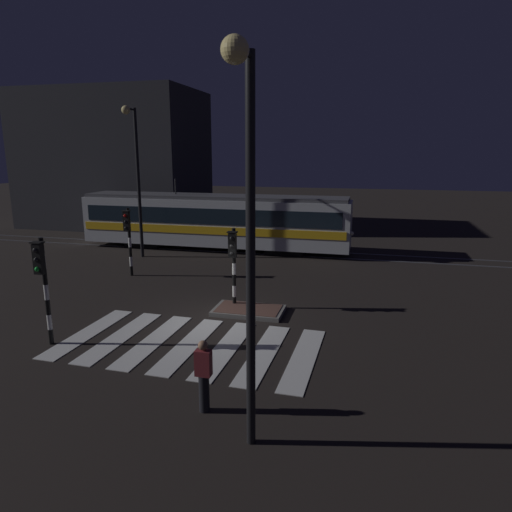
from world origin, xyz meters
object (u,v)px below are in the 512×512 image
at_px(street_lamp_near_kerb, 247,213).
at_px(street_lamp_trackside_left, 135,166).
at_px(pedestrian_waiting_at_kerb, 204,375).
at_px(traffic_light_median_centre, 233,257).
at_px(traffic_light_corner_near_left, 42,276).
at_px(traffic_light_corner_far_left, 128,232).
at_px(tram, 214,220).

xyz_separation_m(street_lamp_near_kerb, street_lamp_trackside_left, (-10.15, 14.83, 0.29)).
bearing_deg(pedestrian_waiting_at_kerb, traffic_light_median_centre, 101.30).
height_order(traffic_light_corner_near_left, street_lamp_near_kerb, street_lamp_near_kerb).
distance_m(traffic_light_corner_near_left, street_lamp_near_kerb, 8.34).
height_order(street_lamp_near_kerb, pedestrian_waiting_at_kerb, street_lamp_near_kerb).
bearing_deg(street_lamp_trackside_left, traffic_light_median_centre, -42.57).
bearing_deg(traffic_light_median_centre, traffic_light_corner_far_left, 151.95).
bearing_deg(traffic_light_corner_far_left, street_lamp_near_kerb, -52.00).
xyz_separation_m(traffic_light_corner_near_left, street_lamp_trackside_left, (-2.97, 11.43, 2.82)).
xyz_separation_m(traffic_light_median_centre, street_lamp_near_kerb, (2.70, -7.98, 2.72)).
bearing_deg(traffic_light_corner_near_left, traffic_light_corner_far_left, 101.39).
height_order(street_lamp_trackside_left, pedestrian_waiting_at_kerb, street_lamp_trackside_left).
bearing_deg(street_lamp_near_kerb, pedestrian_waiting_at_kerb, 140.09).
bearing_deg(traffic_light_corner_near_left, street_lamp_trackside_left, 104.56).
relative_size(traffic_light_corner_near_left, street_lamp_trackside_left, 0.41).
bearing_deg(tram, traffic_light_corner_far_left, -105.35).
relative_size(traffic_light_corner_far_left, street_lamp_trackside_left, 0.40).
height_order(traffic_light_median_centre, traffic_light_corner_far_left, traffic_light_corner_far_left).
bearing_deg(traffic_light_corner_near_left, tram, 88.89).
relative_size(street_lamp_near_kerb, tram, 0.46).
distance_m(tram, pedestrian_waiting_at_kerb, 17.78).
relative_size(traffic_light_median_centre, pedestrian_waiting_at_kerb, 1.78).
bearing_deg(street_lamp_near_kerb, traffic_light_corner_near_left, 154.67).
relative_size(traffic_light_median_centre, traffic_light_corner_far_left, 0.94).
distance_m(street_lamp_near_kerb, pedestrian_waiting_at_kerb, 4.21).
height_order(traffic_light_corner_near_left, street_lamp_trackside_left, street_lamp_trackside_left).
bearing_deg(pedestrian_waiting_at_kerb, street_lamp_near_kerb, -39.91).
xyz_separation_m(traffic_light_corner_far_left, pedestrian_waiting_at_kerb, (7.43, -10.10, -1.25)).
bearing_deg(traffic_light_corner_far_left, tram, 74.65).
distance_m(traffic_light_median_centre, street_lamp_trackside_left, 10.56).
relative_size(traffic_light_corner_near_left, tram, 0.21).
height_order(traffic_light_corner_far_left, pedestrian_waiting_at_kerb, traffic_light_corner_far_left).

